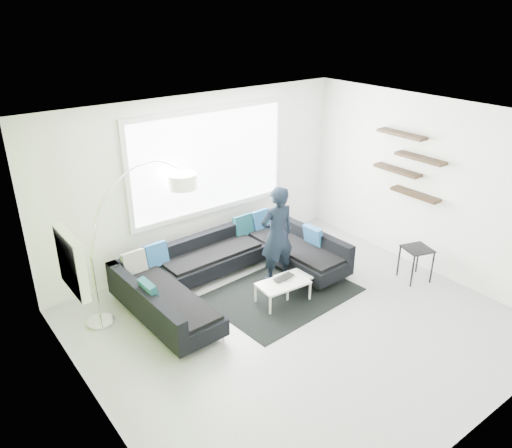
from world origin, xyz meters
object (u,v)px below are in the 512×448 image
(laptop, at_px, (286,279))
(arc_lamp, at_px, (91,257))
(side_table, at_px, (415,264))
(person, at_px, (277,235))
(sectional_sofa, at_px, (235,271))
(coffee_table, at_px, (290,286))

(laptop, bearing_deg, arc_lamp, 152.00)
(side_table, bearing_deg, laptop, 157.75)
(side_table, bearing_deg, arc_lamp, 157.01)
(arc_lamp, bearing_deg, laptop, -34.30)
(person, bearing_deg, arc_lamp, -4.56)
(person, bearing_deg, sectional_sofa, -7.66)
(sectional_sofa, relative_size, side_table, 5.97)
(side_table, distance_m, laptop, 2.16)
(sectional_sofa, distance_m, arc_lamp, 2.17)
(sectional_sofa, bearing_deg, laptop, -59.79)
(sectional_sofa, relative_size, laptop, 9.10)
(side_table, bearing_deg, person, 142.99)
(coffee_table, bearing_deg, person, 79.41)
(arc_lamp, bearing_deg, sectional_sofa, -21.44)
(sectional_sofa, bearing_deg, coffee_table, -53.68)
(coffee_table, distance_m, person, 0.82)
(side_table, relative_size, laptop, 1.53)
(coffee_table, height_order, laptop, laptop)
(coffee_table, xyz_separation_m, laptop, (-0.10, -0.02, 0.17))
(arc_lamp, distance_m, side_table, 4.89)
(side_table, height_order, laptop, side_table)
(side_table, bearing_deg, coffee_table, 156.31)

